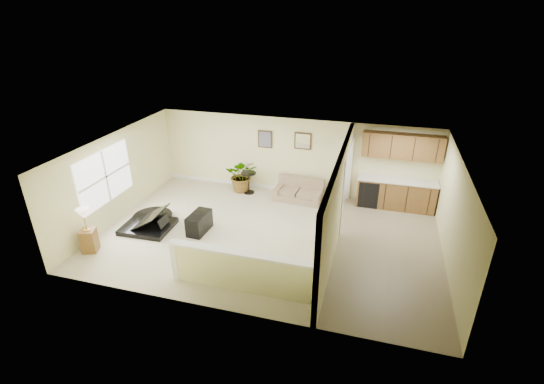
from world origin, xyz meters
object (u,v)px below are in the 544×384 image
(palm_plant, at_px, (242,175))
(piano, at_px, (147,210))
(lamp_stand, at_px, (88,233))
(loveseat, at_px, (299,189))
(accent_table, at_px, (249,180))
(small_plant, at_px, (333,198))
(piano_bench, at_px, (199,223))

(palm_plant, bearing_deg, piano, -120.41)
(piano, bearing_deg, lamp_stand, -119.28)
(loveseat, relative_size, lamp_stand, 1.30)
(accent_table, xyz_separation_m, palm_plant, (-0.26, 0.11, 0.10))
(accent_table, xyz_separation_m, small_plant, (2.82, -0.15, -0.20))
(loveseat, relative_size, palm_plant, 1.26)
(piano_bench, distance_m, accent_table, 2.79)
(piano, height_order, lamp_stand, piano)
(loveseat, distance_m, lamp_stand, 6.26)
(piano_bench, relative_size, lamp_stand, 0.69)
(piano_bench, xyz_separation_m, accent_table, (0.51, 2.74, 0.19))
(loveseat, bearing_deg, piano, -138.16)
(piano_bench, distance_m, palm_plant, 2.87)
(loveseat, height_order, small_plant, loveseat)
(piano_bench, distance_m, loveseat, 3.52)
(piano, relative_size, small_plant, 2.68)
(small_plant, distance_m, lamp_stand, 7.01)
(loveseat, xyz_separation_m, palm_plant, (-1.96, 0.09, 0.23))
(palm_plant, xyz_separation_m, small_plant, (3.09, -0.26, -0.30))
(accent_table, bearing_deg, palm_plant, 158.24)
(piano, relative_size, palm_plant, 1.34)
(piano, xyz_separation_m, small_plant, (4.83, 2.71, -0.26))
(accent_table, bearing_deg, lamp_stand, -122.47)
(piano, distance_m, piano_bench, 1.53)
(palm_plant, relative_size, lamp_stand, 1.03)
(loveseat, bearing_deg, accent_table, -175.57)
(piano_bench, relative_size, loveseat, 0.53)
(loveseat, bearing_deg, palm_plant, -178.72)
(piano_bench, xyz_separation_m, lamp_stand, (-2.27, -1.62, 0.23))
(palm_plant, height_order, lamp_stand, lamp_stand)
(lamp_stand, bearing_deg, accent_table, 57.53)
(piano, bearing_deg, palm_plant, 57.46)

